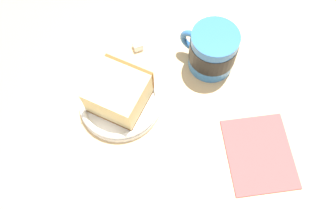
{
  "coord_description": "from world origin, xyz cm",
  "views": [
    {
      "loc": [
        4.8,
        -20.89,
        54.27
      ],
      "look_at": [
        3.96,
        2.81,
        3.0
      ],
      "focal_mm": 36.23,
      "sensor_mm": 36.0,
      "label": 1
    }
  ],
  "objects_px": {
    "tea_mug": "(212,50)",
    "teaspoon": "(100,203)",
    "small_plate": "(120,102)",
    "folded_napkin": "(259,153)",
    "cake_slice": "(119,93)",
    "sugar_cube": "(138,46)"
  },
  "relations": [
    {
      "from": "folded_napkin",
      "to": "sugar_cube",
      "type": "distance_m",
      "value": 0.3
    },
    {
      "from": "tea_mug",
      "to": "small_plate",
      "type": "bearing_deg",
      "value": -150.11
    },
    {
      "from": "cake_slice",
      "to": "folded_napkin",
      "type": "bearing_deg",
      "value": -19.71
    },
    {
      "from": "small_plate",
      "to": "sugar_cube",
      "type": "bearing_deg",
      "value": 79.89
    },
    {
      "from": "tea_mug",
      "to": "sugar_cube",
      "type": "bearing_deg",
      "value": 168.06
    },
    {
      "from": "teaspoon",
      "to": "sugar_cube",
      "type": "height_order",
      "value": "sugar_cube"
    },
    {
      "from": "cake_slice",
      "to": "folded_napkin",
      "type": "relative_size",
      "value": 0.88
    },
    {
      "from": "tea_mug",
      "to": "teaspoon",
      "type": "bearing_deg",
      "value": -123.74
    },
    {
      "from": "small_plate",
      "to": "sugar_cube",
      "type": "height_order",
      "value": "small_plate"
    },
    {
      "from": "cake_slice",
      "to": "teaspoon",
      "type": "bearing_deg",
      "value": -95.86
    },
    {
      "from": "small_plate",
      "to": "folded_napkin",
      "type": "height_order",
      "value": "small_plate"
    },
    {
      "from": "cake_slice",
      "to": "tea_mug",
      "type": "distance_m",
      "value": 0.18
    },
    {
      "from": "tea_mug",
      "to": "sugar_cube",
      "type": "xyz_separation_m",
      "value": [
        -0.14,
        0.03,
        -0.04
      ]
    },
    {
      "from": "small_plate",
      "to": "cake_slice",
      "type": "height_order",
      "value": "cake_slice"
    },
    {
      "from": "teaspoon",
      "to": "folded_napkin",
      "type": "height_order",
      "value": "teaspoon"
    },
    {
      "from": "folded_napkin",
      "to": "sugar_cube",
      "type": "bearing_deg",
      "value": 136.92
    },
    {
      "from": "small_plate",
      "to": "folded_napkin",
      "type": "distance_m",
      "value": 0.25
    },
    {
      "from": "small_plate",
      "to": "teaspoon",
      "type": "relative_size",
      "value": 1.3
    },
    {
      "from": "small_plate",
      "to": "tea_mug",
      "type": "xyz_separation_m",
      "value": [
        0.16,
        0.09,
        0.03
      ]
    },
    {
      "from": "tea_mug",
      "to": "folded_napkin",
      "type": "relative_size",
      "value": 0.79
    },
    {
      "from": "sugar_cube",
      "to": "cake_slice",
      "type": "bearing_deg",
      "value": -99.81
    },
    {
      "from": "small_plate",
      "to": "teaspoon",
      "type": "xyz_separation_m",
      "value": [
        -0.02,
        -0.17,
        -0.01
      ]
    }
  ]
}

